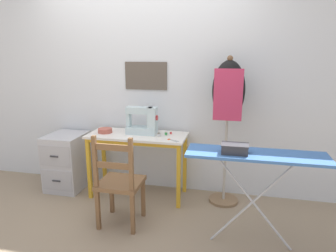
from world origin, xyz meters
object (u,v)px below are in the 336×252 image
at_px(fabric_bowl, 105,130).
at_px(thread_spool_near_machine, 159,135).
at_px(sewing_machine, 144,121).
at_px(wooden_chair, 119,183).
at_px(filing_cabinet, 67,161).
at_px(dress_form, 228,98).
at_px(thread_spool_far_edge, 171,133).
at_px(thread_spool_mid_table, 166,134).
at_px(ironing_board, 256,159).
at_px(storage_box, 235,149).
at_px(scissors, 171,140).

distance_m(fabric_bowl, thread_spool_near_machine, 0.64).
xyz_separation_m(sewing_machine, wooden_chair, (-0.04, -0.66, -0.45)).
relative_size(filing_cabinet, dress_form, 0.42).
bearing_deg(thread_spool_far_edge, wooden_chair, -115.43).
height_order(fabric_bowl, thread_spool_mid_table, fabric_bowl).
xyz_separation_m(fabric_bowl, dress_form, (1.36, 0.06, 0.41)).
xyz_separation_m(thread_spool_far_edge, filing_cabinet, (-1.28, -0.08, -0.41)).
bearing_deg(ironing_board, filing_cabinet, 161.98).
relative_size(wooden_chair, ironing_board, 0.82).
distance_m(fabric_bowl, storage_box, 1.62).
bearing_deg(scissors, filing_cabinet, 173.43).
height_order(filing_cabinet, ironing_board, ironing_board).
height_order(fabric_bowl, thread_spool_near_machine, fabric_bowl).
height_order(scissors, thread_spool_far_edge, thread_spool_far_edge).
xyz_separation_m(fabric_bowl, thread_spool_far_edge, (0.75, 0.10, -0.01)).
bearing_deg(storage_box, ironing_board, 12.65).
relative_size(dress_form, ironing_board, 1.43).
bearing_deg(fabric_bowl, thread_spool_far_edge, 7.37).
bearing_deg(thread_spool_far_edge, dress_form, -3.23).
relative_size(scissors, ironing_board, 0.12).
bearing_deg(dress_form, fabric_bowl, -177.38).
height_order(thread_spool_far_edge, ironing_board, ironing_board).
bearing_deg(sewing_machine, filing_cabinet, -178.65).
height_order(thread_spool_mid_table, dress_form, dress_form).
bearing_deg(ironing_board, scissors, 146.22).
xyz_separation_m(thread_spool_mid_table, dress_form, (0.66, 0.01, 0.41)).
relative_size(thread_spool_mid_table, storage_box, 0.17).
distance_m(sewing_machine, wooden_chair, 0.80).
bearing_deg(thread_spool_mid_table, scissors, -60.98).
distance_m(fabric_bowl, thread_spool_mid_table, 0.70).
relative_size(wooden_chair, dress_form, 0.57).
bearing_deg(thread_spool_mid_table, wooden_chair, -113.91).
bearing_deg(thread_spool_mid_table, storage_box, -45.78).
height_order(thread_spool_mid_table, filing_cabinet, thread_spool_mid_table).
relative_size(thread_spool_near_machine, thread_spool_mid_table, 1.17).
bearing_deg(scissors, ironing_board, -33.78).
distance_m(filing_cabinet, dress_form, 2.06).
distance_m(dress_form, ironing_board, 0.87).
relative_size(filing_cabinet, storage_box, 3.10).
distance_m(filing_cabinet, storage_box, 2.17).
bearing_deg(thread_spool_mid_table, ironing_board, -38.42).
height_order(sewing_machine, filing_cabinet, sewing_machine).
height_order(thread_spool_near_machine, thread_spool_far_edge, thread_spool_near_machine).
relative_size(fabric_bowl, thread_spool_near_machine, 3.70).
bearing_deg(wooden_chair, dress_form, 35.63).
bearing_deg(wooden_chair, ironing_board, -2.76).
distance_m(sewing_machine, filing_cabinet, 1.12).
distance_m(thread_spool_near_machine, storage_box, 1.07).
bearing_deg(filing_cabinet, fabric_bowl, -2.10).
height_order(scissors, dress_form, dress_form).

